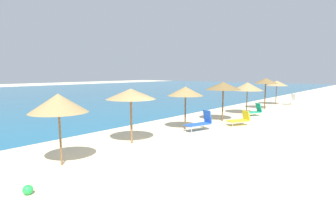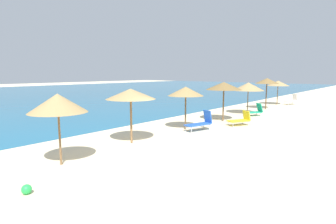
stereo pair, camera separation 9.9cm
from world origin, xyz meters
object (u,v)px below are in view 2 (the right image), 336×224
Objects in this scene: beach_umbrella_6 at (186,91)px; lounge_chair_0 at (292,100)px; beach_umbrella_4 at (58,103)px; lounge_chair_4 at (255,111)px; beach_umbrella_5 at (131,94)px; beach_umbrella_8 at (248,87)px; beach_umbrella_9 at (267,81)px; beach_ball at (27,189)px; beach_umbrella_7 at (224,86)px; beach_umbrella_10 at (278,83)px; cooler_box at (183,138)px; lounge_chair_1 at (241,119)px; lounge_chair_3 at (201,122)px.

beach_umbrella_6 is 17.34m from lounge_chair_0.
beach_umbrella_4 is at bearing 118.55° from lounge_chair_0.
lounge_chair_4 is (7.49, -1.06, -1.83)m from beach_umbrella_6.
beach_umbrella_5 reaches higher than beach_umbrella_8.
beach_ball is (-21.67, -1.63, -2.40)m from beach_umbrella_9.
lounge_chair_0 is at bearing -2.86° from beach_umbrella_7.
beach_umbrella_8 is 1.82× the size of lounge_chair_0.
lounge_chair_0 is (21.39, -1.03, -1.82)m from beach_umbrella_5.
lounge_chair_0 is at bearing -47.81° from beach_umbrella_10.
beach_umbrella_6 is 5.99× the size of cooler_box.
beach_umbrella_9 is (11.90, -0.23, 0.32)m from beach_umbrella_6.
beach_umbrella_4 is at bearing -177.85° from beach_umbrella_6.
beach_umbrella_7 is 6.40× the size of cooler_box.
beach_umbrella_9 is 10.21× the size of beach_ball.
beach_ball is (-13.69, -1.56, -2.25)m from beach_umbrella_7.
lounge_chair_3 is at bearing 97.77° from lounge_chair_1.
beach_umbrella_6 is at bearing 10.78° from beach_ball.
beach_umbrella_10 is 1.63× the size of lounge_chair_1.
beach_umbrella_4 is 8.41m from lounge_chair_3.
beach_umbrella_4 reaches higher than cooler_box.
beach_umbrella_10 reaches higher than lounge_chair_1.
lounge_chair_0 is (25.13, -0.66, -1.74)m from beach_umbrella_4.
cooler_box is at bearing 114.72° from lounge_chair_1.
beach_umbrella_5 is 1.76× the size of lounge_chair_4.
lounge_chair_4 is 3.50× the size of cooler_box.
beach_umbrella_5 is 7.88m from lounge_chair_1.
lounge_chair_1 is at bearing -170.73° from beach_umbrella_10.
beach_umbrella_9 is 14.56m from cooler_box.
beach_umbrella_6 reaches higher than beach_ball.
lounge_chair_0 is (13.31, -0.66, -1.91)m from beach_umbrella_7.
lounge_chair_4 is (-4.41, -0.84, -2.15)m from beach_umbrella_9.
lounge_chair_4 is at bearing -51.06° from lounge_chair_1.
beach_umbrella_9 is at bearing 5.56° from cooler_box.
lounge_chair_3 is 4.16× the size of cooler_box.
beach_ball is 0.66× the size of cooler_box.
beach_umbrella_6 is 0.89× the size of beach_umbrella_9.
beach_umbrella_5 is (3.74, 0.36, 0.08)m from beach_umbrella_4.
beach_ball is at bearing 123.79° from lounge_chair_4.
beach_umbrella_8 is 5.42m from lounge_chair_1.
beach_umbrella_4 is 9.35× the size of beach_ball.
beach_umbrella_10 is at bearing 72.25° from lounge_chair_0.
beach_umbrella_10 is 1.78× the size of lounge_chair_0.
beach_umbrella_7 is 4.12m from lounge_chair_3.
lounge_chair_1 is at bearing -160.53° from beach_umbrella_8.
beach_umbrella_8 reaches higher than lounge_chair_3.
beach_ball is at bearing -140.08° from beach_umbrella_4.
beach_umbrella_10 is 16.00m from lounge_chair_3.
beach_umbrella_6 reaches higher than lounge_chair_0.
beach_umbrella_4 reaches higher than beach_umbrella_6.
beach_umbrella_4 is 1.85× the size of lounge_chair_0.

